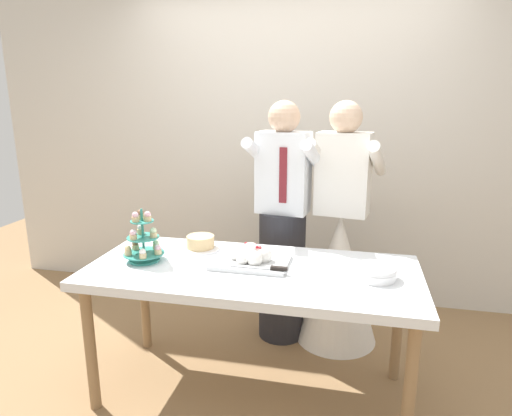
{
  "coord_description": "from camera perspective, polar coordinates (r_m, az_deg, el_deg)",
  "views": [
    {
      "loc": [
        0.52,
        -2.21,
        1.69
      ],
      "look_at": [
        -0.01,
        0.15,
        1.07
      ],
      "focal_mm": 31.19,
      "sensor_mm": 36.0,
      "label": 1
    }
  ],
  "objects": [
    {
      "name": "dessert_table",
      "position": [
        2.47,
        -0.54,
        -9.3
      ],
      "size": [
        1.8,
        0.8,
        0.78
      ],
      "color": "silver",
      "rests_on": "ground_plane"
    },
    {
      "name": "person_bride",
      "position": [
        3.12,
        10.6,
        -6.75
      ],
      "size": [
        0.56,
        0.56,
        1.66
      ],
      "color": "white",
      "rests_on": "ground_plane"
    },
    {
      "name": "ground_plane",
      "position": [
        2.83,
        -0.5,
        -22.44
      ],
      "size": [
        8.0,
        8.0,
        0.0
      ],
      "primitive_type": "plane",
      "color": "olive"
    },
    {
      "name": "cupcake_stand",
      "position": [
        2.58,
        -14.25,
        -4.23
      ],
      "size": [
        0.23,
        0.23,
        0.31
      ],
      "color": "teal",
      "rests_on": "dessert_table"
    },
    {
      "name": "person_groom",
      "position": [
        3.07,
        3.42,
        -3.64
      ],
      "size": [
        0.52,
        0.55,
        1.66
      ],
      "color": "#232328",
      "rests_on": "ground_plane"
    },
    {
      "name": "rear_wall",
      "position": [
        3.68,
        4.59,
        10.49
      ],
      "size": [
        5.2,
        0.1,
        2.9
      ],
      "primitive_type": "cube",
      "color": "beige",
      "rests_on": "ground_plane"
    },
    {
      "name": "round_cake",
      "position": [
        2.74,
        -7.12,
        -4.48
      ],
      "size": [
        0.24,
        0.24,
        0.08
      ],
      "color": "white",
      "rests_on": "dessert_table"
    },
    {
      "name": "main_cake_tray",
      "position": [
        2.48,
        -0.61,
        -6.36
      ],
      "size": [
        0.44,
        0.31,
        0.12
      ],
      "color": "silver",
      "rests_on": "dessert_table"
    },
    {
      "name": "plate_stack",
      "position": [
        2.38,
        15.13,
        -8.01
      ],
      "size": [
        0.21,
        0.21,
        0.07
      ],
      "color": "white",
      "rests_on": "dessert_table"
    }
  ]
}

